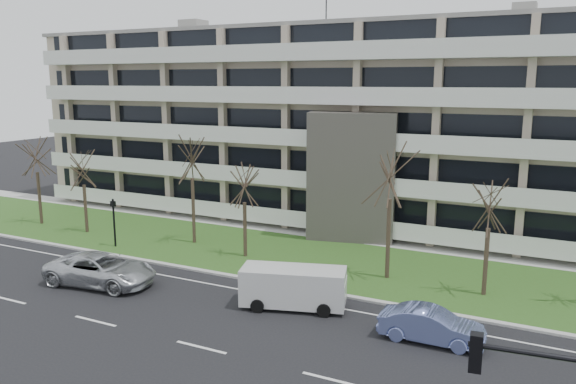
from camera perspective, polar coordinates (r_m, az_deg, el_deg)
The scene contains 16 objects.
ground at distance 24.94m, azimuth -8.80°, elevation -15.34°, with size 160.00×160.00×0.00m, color black.
grass_verge at distance 35.53m, azimuth 3.33°, elevation -6.94°, with size 90.00×10.00×0.06m, color #2F4D19.
curb at distance 31.23m, azimuth -0.28°, elevation -9.47°, with size 90.00×0.35×0.12m, color #B2B2AD.
sidewalk at distance 40.44m, azimuth 6.38°, elevation -4.71°, with size 90.00×2.00×0.08m, color #B2B2AD.
lane_edge_line at distance 30.00m, azimuth -1.58°, elevation -10.48°, with size 90.00×0.12×0.01m, color white.
apartment_building at distance 45.51m, azimuth 9.52°, elevation 6.69°, with size 60.50×15.10×18.75m.
silver_pickup at distance 32.95m, azimuth -18.47°, elevation -7.48°, with size 2.85×6.17×1.72m, color silver.
blue_sedan at distance 25.63m, azimuth 14.35°, elevation -12.99°, with size 1.56×4.47×1.47m, color #7A8AD4.
white_van at distance 28.16m, azimuth 0.69°, elevation -9.35°, with size 5.50×3.30×2.01m.
pedestrian_signal at distance 39.53m, azimuth -17.28°, elevation -2.40°, with size 0.36×0.31×3.35m.
tree_0 at distance 47.41m, azimuth -24.27°, elevation 3.77°, with size 3.70×3.70×7.41m.
tree_1 at distance 43.50m, azimuth -20.15°, elevation 2.50°, with size 3.23×3.23×6.46m.
tree_2 at distance 38.47m, azimuth -9.79°, elevation 4.01°, with size 4.10×4.10×8.19m.
tree_3 at distance 35.16m, azimuth -4.47°, elevation 1.15°, with size 3.20×3.20×6.39m.
tree_4 at distance 31.37m, azimuth 10.40°, elevation 2.54°, with size 4.15×4.15×8.30m.
tree_5 at distance 30.36m, azimuth 19.85°, elevation -0.92°, with size 3.26×3.26×6.52m.
Camera 1 is at (13.02, -18.15, 11.10)m, focal length 35.00 mm.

